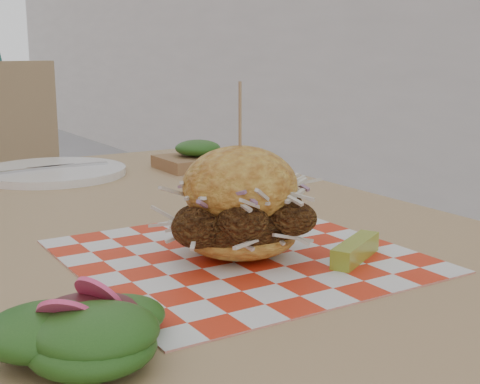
{
  "coord_description": "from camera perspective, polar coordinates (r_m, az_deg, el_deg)",
  "views": [
    {
      "loc": [
        -0.47,
        -0.51,
        0.98
      ],
      "look_at": [
        -0.09,
        0.11,
        0.82
      ],
      "focal_mm": 50.0,
      "sensor_mm": 36.0,
      "label": 1
    }
  ],
  "objects": [
    {
      "name": "kraft_tray",
      "position": [
        1.33,
        -3.61,
        3.02
      ],
      "size": [
        0.15,
        0.12,
        0.06
      ],
      "color": "olive",
      "rests_on": "patio_table"
    },
    {
      "name": "place_setting",
      "position": [
        1.29,
        -15.7,
        1.66
      ],
      "size": [
        0.27,
        0.27,
        0.02
      ],
      "color": "white",
      "rests_on": "patio_table"
    },
    {
      "name": "patio_table",
      "position": [
        0.94,
        -8.27,
        -7.28
      ],
      "size": [
        0.8,
        1.2,
        0.75
      ],
      "color": "tan",
      "rests_on": "ground"
    },
    {
      "name": "paper_liner",
      "position": [
        0.76,
        0.0,
        -5.45
      ],
      "size": [
        0.36,
        0.36,
        0.0
      ],
      "primitive_type": "cube",
      "color": "red",
      "rests_on": "patio_table"
    },
    {
      "name": "pickle_spear",
      "position": [
        0.75,
        9.82,
        -4.91
      ],
      "size": [
        0.09,
        0.06,
        0.02
      ],
      "primitive_type": "cube",
      "rotation": [
        0.0,
        0.0,
        0.49
      ],
      "color": "olive",
      "rests_on": "paper_liner"
    },
    {
      "name": "side_salad",
      "position": [
        0.54,
        -12.63,
        -11.55
      ],
      "size": [
        0.14,
        0.13,
        0.05
      ],
      "color": "#3F1419",
      "rests_on": "patio_table"
    },
    {
      "name": "sandwich",
      "position": [
        0.75,
        0.0,
        -1.42
      ],
      "size": [
        0.17,
        0.17,
        0.19
      ],
      "color": "gold",
      "rests_on": "paper_liner"
    }
  ]
}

